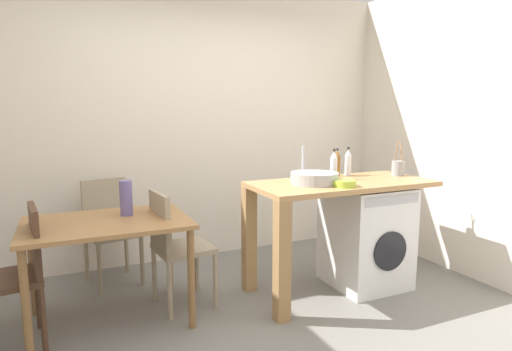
{
  "coord_description": "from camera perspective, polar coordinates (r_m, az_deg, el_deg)",
  "views": [
    {
      "loc": [
        -1.17,
        -2.44,
        1.5
      ],
      "look_at": [
        0.14,
        0.45,
        1.01
      ],
      "focal_mm": 30.06,
      "sensor_mm": 36.0,
      "label": 1
    }
  ],
  "objects": [
    {
      "name": "kitchen_counter",
      "position": [
        3.47,
        8.45,
        -3.61
      ],
      "size": [
        1.5,
        0.68,
        0.92
      ],
      "color": "tan",
      "rests_on": "ground_plane"
    },
    {
      "name": "scissors",
      "position": [
        3.45,
        11.66,
        -1.02
      ],
      "size": [
        0.15,
        0.06,
        0.01
      ],
      "color": "#B2B2B7",
      "rests_on": "kitchen_counter"
    },
    {
      "name": "tap",
      "position": [
        3.54,
        6.28,
        1.6
      ],
      "size": [
        0.02,
        0.02,
        0.28
      ],
      "primitive_type": "cylinder",
      "color": "#B2B2B7",
      "rests_on": "kitchen_counter"
    },
    {
      "name": "washing_machine",
      "position": [
        3.82,
        14.4,
        -7.76
      ],
      "size": [
        0.6,
        0.61,
        0.86
      ],
      "color": "white",
      "rests_on": "ground_plane"
    },
    {
      "name": "bottle_squat_brown",
      "position": [
        3.82,
        10.73,
        1.57
      ],
      "size": [
        0.06,
        0.06,
        0.25
      ],
      "color": "brown",
      "rests_on": "kitchen_counter"
    },
    {
      "name": "bottle_clear_small",
      "position": [
        3.88,
        12.14,
        1.7
      ],
      "size": [
        0.06,
        0.06,
        0.25
      ],
      "color": "silver",
      "rests_on": "kitchen_counter"
    },
    {
      "name": "sink_basin",
      "position": [
        3.4,
        7.8,
        -0.34
      ],
      "size": [
        0.38,
        0.38,
        0.09
      ],
      "primitive_type": "cylinder",
      "color": "#9EA0A5",
      "rests_on": "kitchen_counter"
    },
    {
      "name": "wall_back",
      "position": [
        4.35,
        -8.78,
        6.72
      ],
      "size": [
        4.6,
        0.1,
        2.7
      ],
      "primitive_type": "cube",
      "color": "silver",
      "rests_on": "ground_plane"
    },
    {
      "name": "ground_plane",
      "position": [
        3.09,
        1.24,
        -20.22
      ],
      "size": [
        5.46,
        5.46,
        0.0
      ],
      "primitive_type": "plane",
      "color": "slate"
    },
    {
      "name": "chair_spare_by_wall",
      "position": [
        3.96,
        -18.94,
        -6.21
      ],
      "size": [
        0.48,
        0.48,
        0.9
      ],
      "rotation": [
        0.0,
        0.0,
        3.37
      ],
      "color": "gray",
      "rests_on": "ground_plane"
    },
    {
      "name": "chair_opposite",
      "position": [
        3.32,
        -10.84,
        -8.76
      ],
      "size": [
        0.44,
        0.44,
        0.9
      ],
      "rotation": [
        0.0,
        0.0,
        -1.46
      ],
      "color": "gray",
      "rests_on": "ground_plane"
    },
    {
      "name": "wall_counter_side",
      "position": [
        4.12,
        29.5,
        5.58
      ],
      "size": [
        0.1,
        3.8,
        2.7
      ],
      "primitive_type": "cube",
      "color": "silver",
      "rests_on": "ground_plane"
    },
    {
      "name": "bottle_tall_green",
      "position": [
        3.64,
        10.31,
        1.32
      ],
      "size": [
        0.06,
        0.06,
        0.26
      ],
      "color": "silver",
      "rests_on": "kitchen_counter"
    },
    {
      "name": "dining_table",
      "position": [
        3.17,
        -19.18,
        -7.38
      ],
      "size": [
        1.1,
        0.76,
        0.74
      ],
      "color": "#9E7042",
      "rests_on": "ground_plane"
    },
    {
      "name": "mixing_bowl",
      "position": [
        3.32,
        11.66,
        -0.98
      ],
      "size": [
        0.18,
        0.18,
        0.05
      ],
      "color": "#A8C63D",
      "rests_on": "kitchen_counter"
    },
    {
      "name": "chair_person_seat",
      "position": [
        3.13,
        -29.06,
        -10.84
      ],
      "size": [
        0.45,
        0.45,
        0.9
      ],
      "rotation": [
        0.0,
        0.0,
        1.69
      ],
      "color": "#4C3323",
      "rests_on": "ground_plane"
    },
    {
      "name": "utensil_crock",
      "position": [
        3.98,
        18.37,
        0.97
      ],
      "size": [
        0.11,
        0.11,
        0.3
      ],
      "color": "gray",
      "rests_on": "kitchen_counter"
    },
    {
      "name": "vase",
      "position": [
        3.23,
        -16.9,
        -2.87
      ],
      "size": [
        0.09,
        0.09,
        0.26
      ],
      "primitive_type": "cylinder",
      "color": "slate",
      "rests_on": "dining_table"
    }
  ]
}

